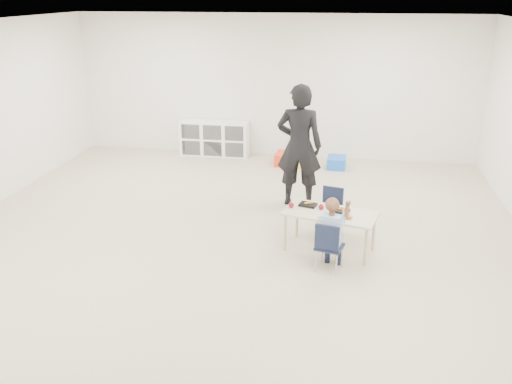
% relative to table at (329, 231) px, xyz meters
% --- Properties ---
extents(room, '(9.00, 9.02, 2.80)m').
position_rel_table_xyz_m(room, '(-1.31, -0.27, 1.13)').
color(room, '#C0AE94').
rests_on(room, ground).
extents(table, '(1.28, 0.85, 0.54)m').
position_rel_table_xyz_m(table, '(0.00, 0.00, 0.00)').
color(table, beige).
rests_on(table, ground).
extents(chair_near, '(0.37, 0.36, 0.65)m').
position_rel_table_xyz_m(chair_near, '(0.02, -0.53, 0.05)').
color(chair_near, black).
rests_on(chair_near, ground).
extents(chair_far, '(0.37, 0.36, 0.65)m').
position_rel_table_xyz_m(chair_far, '(-0.02, 0.53, 0.05)').
color(chair_far, black).
rests_on(chair_far, ground).
extents(child, '(0.52, 0.52, 1.02)m').
position_rel_table_xyz_m(child, '(0.02, -0.53, 0.24)').
color(child, '#98ACCE').
rests_on(child, chair_near).
extents(lunch_tray_near, '(0.25, 0.21, 0.03)m').
position_rel_table_xyz_m(lunch_tray_near, '(0.13, 0.04, 0.28)').
color(lunch_tray_near, black).
rests_on(lunch_tray_near, table).
extents(lunch_tray_far, '(0.25, 0.21, 0.03)m').
position_rel_table_xyz_m(lunch_tray_far, '(-0.30, 0.17, 0.28)').
color(lunch_tray_far, black).
rests_on(lunch_tray_far, table).
extents(milk_carton, '(0.08, 0.08, 0.10)m').
position_rel_table_xyz_m(milk_carton, '(-0.02, -0.14, 0.32)').
color(milk_carton, white).
rests_on(milk_carton, table).
extents(bread_roll, '(0.09, 0.09, 0.07)m').
position_rel_table_xyz_m(bread_roll, '(0.22, -0.15, 0.30)').
color(bread_roll, tan).
rests_on(bread_roll, table).
extents(apple_near, '(0.07, 0.07, 0.07)m').
position_rel_table_xyz_m(apple_near, '(-0.12, 0.08, 0.30)').
color(apple_near, maroon).
rests_on(apple_near, table).
extents(apple_far, '(0.07, 0.07, 0.07)m').
position_rel_table_xyz_m(apple_far, '(-0.51, 0.07, 0.30)').
color(apple_far, maroon).
rests_on(apple_far, table).
extents(cubby_shelf, '(1.40, 0.40, 0.70)m').
position_rel_table_xyz_m(cubby_shelf, '(-2.51, 4.01, 0.08)').
color(cubby_shelf, white).
rests_on(cubby_shelf, ground).
extents(adult, '(0.71, 0.48, 1.92)m').
position_rel_table_xyz_m(adult, '(-0.56, 1.57, 0.69)').
color(adult, black).
rests_on(adult, ground).
extents(bin_red, '(0.38, 0.48, 0.23)m').
position_rel_table_xyz_m(bin_red, '(-1.00, 3.61, -0.16)').
color(bin_red, red).
rests_on(bin_red, ground).
extents(bin_yellow, '(0.36, 0.44, 0.20)m').
position_rel_table_xyz_m(bin_yellow, '(-0.76, 3.57, -0.17)').
color(bin_yellow, yellow).
rests_on(bin_yellow, ground).
extents(bin_blue, '(0.36, 0.45, 0.22)m').
position_rel_table_xyz_m(bin_blue, '(-0.01, 3.55, -0.17)').
color(bin_blue, blue).
rests_on(bin_blue, ground).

